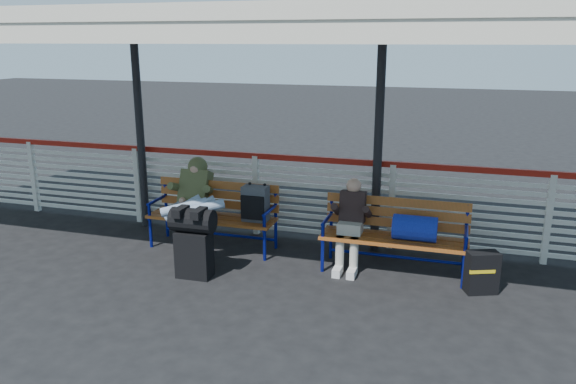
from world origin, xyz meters
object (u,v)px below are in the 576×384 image
(bench_right, at_px, (403,229))
(companion_person, at_px, (351,223))
(traveler_man, at_px, (192,203))
(bench_left, at_px, (228,207))
(luggage_stack, at_px, (194,240))
(suitcase_side, at_px, (482,272))

(bench_right, xyz_separation_m, companion_person, (-0.66, -0.02, 0.02))
(traveler_man, bearing_deg, bench_left, 43.07)
(luggage_stack, bearing_deg, companion_person, 24.34)
(bench_left, xyz_separation_m, companion_person, (1.75, -0.17, -0.01))
(luggage_stack, relative_size, suitcase_side, 1.77)
(companion_person, bearing_deg, bench_left, 174.57)
(traveler_man, relative_size, companion_person, 1.43)
(companion_person, distance_m, suitcase_side, 1.66)
(luggage_stack, bearing_deg, traveler_man, 115.05)
(traveler_man, xyz_separation_m, companion_person, (2.11, 0.18, -0.13))
(bench_left, bearing_deg, bench_right, -3.59)
(bench_left, bearing_deg, companion_person, -5.43)
(luggage_stack, relative_size, companion_person, 0.77)
(traveler_man, relative_size, suitcase_side, 3.29)
(luggage_stack, xyz_separation_m, bench_left, (0.02, 1.03, 0.12))
(bench_left, distance_m, traveler_man, 0.52)
(bench_left, bearing_deg, traveler_man, -136.93)
(bench_left, xyz_separation_m, traveler_man, (-0.37, -0.34, 0.12))
(bench_right, xyz_separation_m, suitcase_side, (0.94, -0.31, -0.33))
(bench_right, distance_m, suitcase_side, 1.05)
(suitcase_side, bearing_deg, bench_left, 150.01)
(bench_right, distance_m, companion_person, 0.66)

